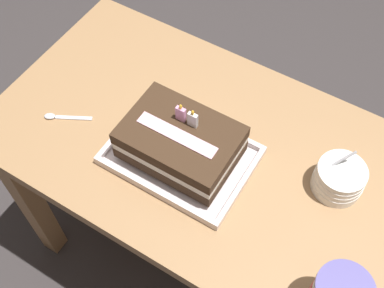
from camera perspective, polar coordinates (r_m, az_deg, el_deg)
ground_plane at (r=1.80m, az=0.84°, el=-12.46°), size 8.00×8.00×0.00m
dining_table at (r=1.28m, az=1.16°, el=-3.06°), size 1.04×0.60×0.70m
foil_tray at (r=1.14m, az=-1.29°, el=-1.44°), size 0.33×0.23×0.02m
birthday_cake at (r=1.09m, az=-1.35°, el=0.25°), size 0.25×0.18×0.14m
bowl_stack at (r=1.13m, az=16.76°, el=-3.86°), size 0.11×0.11×0.11m
serving_spoon_near_tray at (r=1.26m, az=-15.28°, el=3.08°), size 0.11×0.07×0.01m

